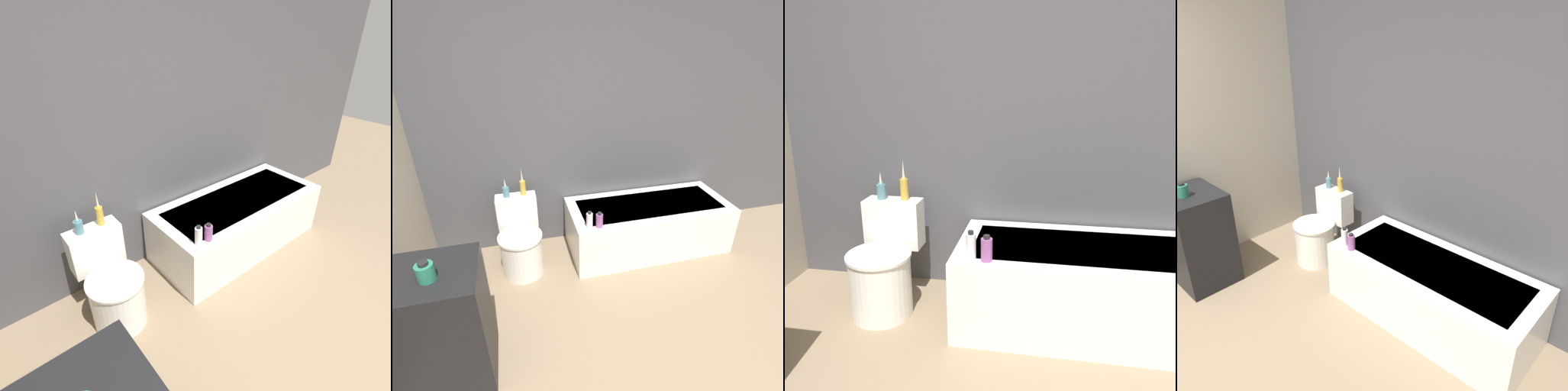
{
  "view_description": "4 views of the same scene",
  "coord_description": "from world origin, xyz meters",
  "views": [
    {
      "loc": [
        -1.19,
        0.26,
        1.99
      ],
      "look_at": [
        0.03,
        1.75,
        0.86
      ],
      "focal_mm": 28.0,
      "sensor_mm": 36.0,
      "label": 1
    },
    {
      "loc": [
        -0.62,
        -0.6,
        2.06
      ],
      "look_at": [
        0.0,
        1.82,
        0.74
      ],
      "focal_mm": 28.0,
      "sensor_mm": 36.0,
      "label": 2
    },
    {
      "loc": [
        0.34,
        -0.25,
        1.44
      ],
      "look_at": [
        -0.01,
        1.83,
        0.82
      ],
      "focal_mm": 35.0,
      "sensor_mm": 36.0,
      "label": 3
    },
    {
      "loc": [
        2.01,
        -0.21,
        2.23
      ],
      "look_at": [
        0.12,
        1.82,
        0.96
      ],
      "focal_mm": 35.0,
      "sensor_mm": 36.0,
      "label": 4
    }
  ],
  "objects": [
    {
      "name": "shampoo_bottle_short",
      "position": [
        0.06,
        1.63,
        0.58
      ],
      "size": [
        0.06,
        0.06,
        0.15
      ],
      "color": "#8C4C8C",
      "rests_on": "bathtub"
    },
    {
      "name": "vase_silver",
      "position": [
        -0.57,
        2.09,
        0.78
      ],
      "size": [
        0.05,
        0.05,
        0.27
      ],
      "color": "gold",
      "rests_on": "toilet"
    },
    {
      "name": "soap_bottle_glass",
      "position": [
        -1.16,
        0.84,
        0.94
      ],
      "size": [
        0.1,
        0.1,
        0.12
      ],
      "color": "#267259",
      "rests_on": "vanity_counter"
    },
    {
      "name": "wall_back_tiled",
      "position": [
        0.0,
        2.32,
        1.3
      ],
      "size": [
        6.4,
        0.06,
        2.6
      ],
      "color": "#4C4C51",
      "rests_on": "ground_plane"
    },
    {
      "name": "toilet",
      "position": [
        -0.65,
        1.87,
        0.29
      ],
      "size": [
        0.41,
        0.57,
        0.69
      ],
      "color": "white",
      "rests_on": "ground"
    },
    {
      "name": "vanity_counter",
      "position": [
        -1.19,
        0.89,
        0.44
      ],
      "size": [
        0.59,
        0.47,
        0.88
      ],
      "color": "black",
      "rests_on": "ground"
    },
    {
      "name": "shampoo_bottle_tall",
      "position": [
        -0.03,
        1.64,
        0.59
      ],
      "size": [
        0.06,
        0.06,
        0.17
      ],
      "color": "silver",
      "rests_on": "bathtub"
    },
    {
      "name": "bathtub",
      "position": [
        0.68,
        1.9,
        0.26
      ],
      "size": [
        1.66,
        0.72,
        0.51
      ],
      "color": "white",
      "rests_on": "ground"
    },
    {
      "name": "vase_gold",
      "position": [
        -0.73,
        2.09,
        0.76
      ],
      "size": [
        0.06,
        0.06,
        0.19
      ],
      "color": "teal",
      "rests_on": "toilet"
    }
  ]
}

